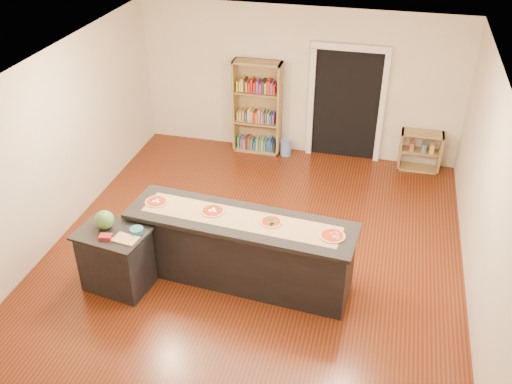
% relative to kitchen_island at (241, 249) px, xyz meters
% --- Properties ---
extents(room, '(6.00, 7.00, 2.80)m').
position_rel_kitchen_island_xyz_m(room, '(0.03, 0.52, 0.89)').
color(room, beige).
rests_on(room, ground).
extents(doorway, '(1.40, 0.09, 2.21)m').
position_rel_kitchen_island_xyz_m(doorway, '(0.93, 3.98, 0.69)').
color(doorway, black).
rests_on(doorway, room).
extents(kitchen_island, '(3.06, 0.83, 1.01)m').
position_rel_kitchen_island_xyz_m(kitchen_island, '(0.00, 0.00, 0.00)').
color(kitchen_island, black).
rests_on(kitchen_island, ground).
extents(side_counter, '(0.92, 0.67, 0.91)m').
position_rel_kitchen_island_xyz_m(side_counter, '(-1.58, -0.54, -0.05)').
color(side_counter, black).
rests_on(side_counter, ground).
extents(bookshelf, '(0.91, 0.32, 1.81)m').
position_rel_kitchen_island_xyz_m(bookshelf, '(-0.72, 3.80, 0.40)').
color(bookshelf, '#9A7F4A').
rests_on(bookshelf, ground).
extents(low_shelf, '(0.75, 0.32, 0.75)m').
position_rel_kitchen_island_xyz_m(low_shelf, '(2.36, 3.81, -0.14)').
color(low_shelf, '#9A7F4A').
rests_on(low_shelf, ground).
extents(waste_bin, '(0.21, 0.21, 0.31)m').
position_rel_kitchen_island_xyz_m(waste_bin, '(-0.13, 3.76, -0.35)').
color(waste_bin, '#5A7EC9').
rests_on(waste_bin, ground).
extents(kraft_paper, '(2.69, 0.69, 0.00)m').
position_rel_kitchen_island_xyz_m(kraft_paper, '(0.00, 0.00, 0.50)').
color(kraft_paper, '#96724D').
rests_on(kraft_paper, kitchen_island).
extents(watermelon, '(0.25, 0.25, 0.25)m').
position_rel_kitchen_island_xyz_m(watermelon, '(-1.69, -0.48, 0.53)').
color(watermelon, '#144214').
rests_on(watermelon, side_counter).
extents(cutting_board, '(0.34, 0.25, 0.02)m').
position_rel_kitchen_island_xyz_m(cutting_board, '(-1.33, -0.66, 0.41)').
color(cutting_board, tan).
rests_on(cutting_board, side_counter).
extents(package_red, '(0.17, 0.13, 0.06)m').
position_rel_kitchen_island_xyz_m(package_red, '(-1.59, -0.70, 0.43)').
color(package_red, maroon).
rests_on(package_red, side_counter).
extents(package_teal, '(0.18, 0.18, 0.07)m').
position_rel_kitchen_island_xyz_m(package_teal, '(-1.26, -0.48, 0.43)').
color(package_teal, '#195966').
rests_on(package_teal, side_counter).
extents(pizza_a, '(0.31, 0.31, 0.02)m').
position_rel_kitchen_island_xyz_m(pizza_a, '(-1.22, 0.11, 0.51)').
color(pizza_a, tan).
rests_on(pizza_a, kitchen_island).
extents(pizza_b, '(0.34, 0.34, 0.02)m').
position_rel_kitchen_island_xyz_m(pizza_b, '(-0.40, 0.08, 0.51)').
color(pizza_b, tan).
rests_on(pizza_b, kitchen_island).
extents(pizza_c, '(0.29, 0.29, 0.02)m').
position_rel_kitchen_island_xyz_m(pizza_c, '(0.41, 0.02, 0.51)').
color(pizza_c, tan).
rests_on(pizza_c, kitchen_island).
extents(pizza_d, '(0.32, 0.32, 0.02)m').
position_rel_kitchen_island_xyz_m(pizza_d, '(1.22, -0.09, 0.51)').
color(pizza_d, tan).
rests_on(pizza_d, kitchen_island).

